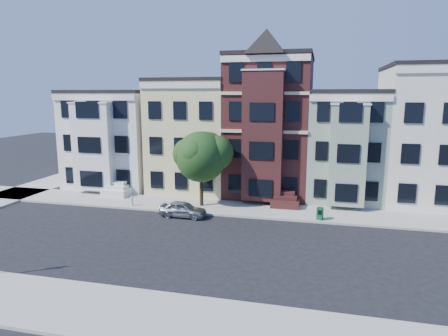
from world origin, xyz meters
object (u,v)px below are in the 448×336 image
(street_tree, at_px, (201,160))
(parked_car, at_px, (183,209))
(newspaper_box, at_px, (320,214))
(fire_hydrant, at_px, (132,202))

(street_tree, height_order, parked_car, street_tree)
(street_tree, distance_m, newspaper_box, 9.90)
(newspaper_box, height_order, fire_hydrant, newspaper_box)
(street_tree, xyz_separation_m, parked_car, (-0.58, -2.80, -3.23))
(fire_hydrant, bearing_deg, parked_car, -16.54)
(street_tree, bearing_deg, newspaper_box, -9.58)
(street_tree, xyz_separation_m, fire_hydrant, (-5.40, -1.37, -3.37))
(parked_car, distance_m, newspaper_box, 9.90)
(street_tree, bearing_deg, parked_car, -101.80)
(parked_car, height_order, newspaper_box, parked_car)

